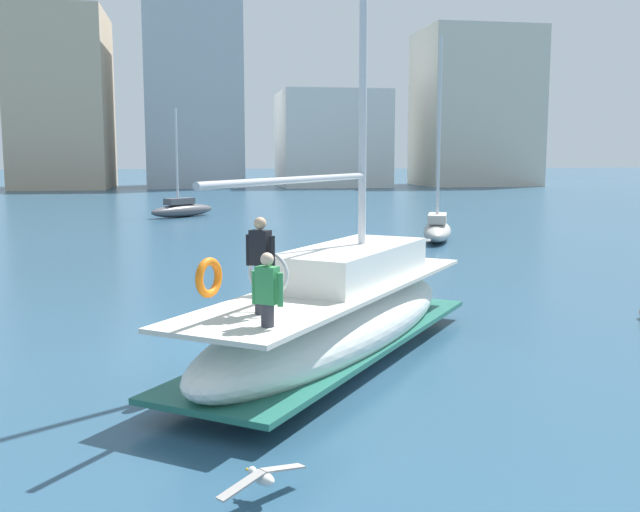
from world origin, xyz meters
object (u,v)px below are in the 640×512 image
at_px(moored_cutter_left, 437,228).
at_px(seagull, 262,477).
at_px(main_sailboat, 339,313).
at_px(moored_sloop_far, 182,209).

height_order(moored_cutter_left, seagull, moored_cutter_left).
bearing_deg(seagull, main_sailboat, 70.57).
height_order(moored_sloop_far, seagull, moored_sloop_far).
bearing_deg(moored_sloop_far, moored_cutter_left, -52.31).
relative_size(main_sailboat, moored_cutter_left, 1.44).
xyz_separation_m(moored_sloop_far, seagull, (1.49, -40.69, -0.26)).
xyz_separation_m(main_sailboat, moored_sloop_far, (-3.56, 34.83, -0.37)).
bearing_deg(seagull, moored_cutter_left, 67.09).
distance_m(moored_sloop_far, seagull, 40.72).
bearing_deg(seagull, moored_sloop_far, 92.10).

